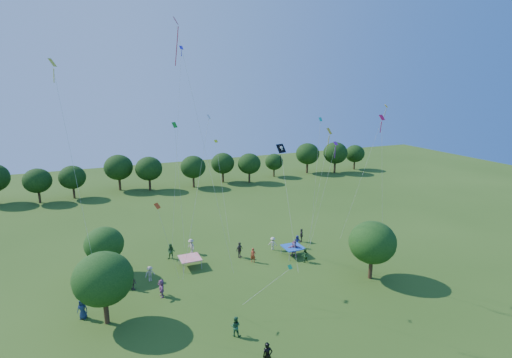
% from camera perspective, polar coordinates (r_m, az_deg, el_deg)
% --- Properties ---
extents(near_tree_west, '(4.83, 4.83, 6.22)m').
position_cam_1_polar(near_tree_west, '(35.49, -21.01, -13.17)').
color(near_tree_west, '#422B19').
rests_on(near_tree_west, ground).
extents(near_tree_north, '(3.93, 3.93, 5.21)m').
position_cam_1_polar(near_tree_north, '(44.00, -20.88, -8.71)').
color(near_tree_north, '#422B19').
rests_on(near_tree_north, ground).
extents(near_tree_east, '(4.72, 4.72, 6.04)m').
position_cam_1_polar(near_tree_east, '(42.03, 16.30, -8.69)').
color(near_tree_east, '#422B19').
rests_on(near_tree_east, ground).
extents(treeline, '(88.01, 8.77, 6.77)m').
position_cam_1_polar(treeline, '(76.12, -13.61, 1.63)').
color(treeline, '#422B19').
rests_on(treeline, ground).
extents(tent_red_stripe, '(2.20, 2.20, 1.10)m').
position_cam_1_polar(tent_red_stripe, '(44.44, -9.42, -11.08)').
color(tent_red_stripe, red).
rests_on(tent_red_stripe, ground).
extents(tent_blue, '(2.20, 2.20, 1.10)m').
position_cam_1_polar(tent_blue, '(46.72, 5.29, -9.66)').
color(tent_blue, blue).
rests_on(tent_blue, ground).
extents(man_in_black, '(0.80, 0.59, 1.95)m').
position_cam_1_polar(man_in_black, '(30.41, 1.66, -23.91)').
color(man_in_black, black).
rests_on(man_in_black, ground).
extents(crowd_person_0, '(0.99, 0.77, 1.78)m').
position_cam_1_polar(crowd_person_0, '(38.32, -23.57, -16.64)').
color(crowd_person_0, navy).
rests_on(crowd_person_0, ground).
extents(crowd_person_1, '(0.72, 0.70, 1.65)m').
position_cam_1_polar(crowd_person_1, '(45.02, -0.43, -10.84)').
color(crowd_person_1, '#9D351C').
rests_on(crowd_person_1, ground).
extents(crowd_person_2, '(0.93, 0.83, 1.67)m').
position_cam_1_polar(crowd_person_2, '(33.47, -2.94, -20.27)').
color(crowd_person_2, '#265A34').
rests_on(crowd_person_2, ground).
extents(crowd_person_3, '(1.11, 0.67, 1.58)m').
position_cam_1_polar(crowd_person_3, '(42.53, -14.91, -12.93)').
color(crowd_person_3, '#AD9B8A').
rests_on(crowd_person_3, ground).
extents(crowd_person_4, '(0.94, 1.11, 1.74)m').
position_cam_1_polar(crowd_person_4, '(50.67, 6.50, -7.99)').
color(crowd_person_4, '#39352D').
rests_on(crowd_person_4, ground).
extents(crowd_person_5, '(1.86, 1.17, 1.88)m').
position_cam_1_polar(crowd_person_5, '(46.60, 5.46, -9.86)').
color(crowd_person_5, '#A56084').
rests_on(crowd_person_5, ground).
extents(crowd_person_6, '(0.86, 0.76, 1.53)m').
position_cam_1_polar(crowd_person_6, '(49.01, 5.91, -8.87)').
color(crowd_person_6, navy).
rests_on(crowd_person_6, ground).
extents(crowd_person_7, '(0.57, 0.69, 1.60)m').
position_cam_1_polar(crowd_person_7, '(48.27, -20.77, -10.06)').
color(crowd_person_7, maroon).
rests_on(crowd_person_7, ground).
extents(crowd_person_8, '(0.89, 0.64, 1.61)m').
position_cam_1_polar(crowd_person_8, '(45.38, 6.95, -10.76)').
color(crowd_person_8, '#2B5725').
rests_on(crowd_person_8, ground).
extents(crowd_person_9, '(1.11, 1.01, 1.59)m').
position_cam_1_polar(crowd_person_9, '(48.17, 2.41, -9.18)').
color(crowd_person_9, beige).
rests_on(crowd_person_9, ground).
extents(crowd_person_10, '(1.18, 0.97, 1.84)m').
position_cam_1_polar(crowd_person_10, '(46.16, -2.38, -10.08)').
color(crowd_person_10, '#3F3832').
rests_on(crowd_person_10, ground).
extents(crowd_person_11, '(0.64, 1.63, 1.73)m').
position_cam_1_polar(crowd_person_11, '(39.47, -13.36, -14.92)').
color(crowd_person_11, '#965787').
rests_on(crowd_person_11, ground).
extents(crowd_person_12, '(0.90, 0.55, 1.73)m').
position_cam_1_polar(crowd_person_12, '(47.37, 15.25, -10.01)').
color(crowd_person_12, '#1A234E').
rests_on(crowd_person_12, ground).
extents(crowd_person_13, '(0.60, 0.74, 1.71)m').
position_cam_1_polar(crowd_person_13, '(48.34, 14.15, -9.46)').
color(crowd_person_13, maroon).
rests_on(crowd_person_13, ground).
extents(crowd_person_14, '(1.02, 0.82, 1.81)m').
position_cam_1_polar(crowd_person_14, '(46.70, -12.04, -10.11)').
color(crowd_person_14, '#254E21').
rests_on(crowd_person_14, ground).
extents(crowd_person_15, '(0.84, 1.26, 1.78)m').
position_cam_1_polar(crowd_person_15, '(47.73, -9.26, -9.47)').
color(crowd_person_15, '#BCA697').
rests_on(crowd_person_15, ground).
extents(crowd_person_16, '(0.93, 1.01, 1.61)m').
position_cam_1_polar(crowd_person_16, '(41.31, -17.23, -13.90)').
color(crowd_person_16, '#463A38').
rests_on(crowd_person_16, ground).
extents(pirate_kite, '(1.51, 6.43, 11.81)m').
position_cam_1_polar(pirate_kite, '(42.27, 3.68, 3.93)').
color(pirate_kite, black).
extents(red_high_kite, '(5.07, 1.23, 23.15)m').
position_cam_1_polar(red_high_kite, '(34.10, -9.54, 13.34)').
color(red_high_kite, red).
extents(small_kite_0, '(5.05, 4.06, 15.52)m').
position_cam_1_polar(small_kite_0, '(37.48, 17.55, 3.40)').
color(small_kite_0, red).
extents(small_kite_1, '(2.23, 6.51, 14.20)m').
position_cam_1_polar(small_kite_1, '(38.17, 9.82, 3.36)').
color(small_kite_1, '#CFA00A').
extents(small_kite_2, '(0.59, 5.64, 11.30)m').
position_cam_1_polar(small_kite_2, '(48.62, -5.26, 1.76)').
color(small_kite_2, '#BFD913').
extents(small_kite_3, '(4.60, 0.35, 2.86)m').
position_cam_1_polar(small_kite_3, '(35.27, 3.73, -13.35)').
color(small_kite_3, '#1D9F54').
extents(small_kite_4, '(2.79, 2.44, 22.04)m').
position_cam_1_polar(small_kite_4, '(45.32, -11.01, 9.63)').
color(small_kite_4, '#2217E7').
extents(small_kite_5, '(1.51, 6.21, 12.95)m').
position_cam_1_polar(small_kite_5, '(39.10, 10.23, 0.47)').
color(small_kite_5, '#7C1A9D').
extents(small_kite_6, '(3.28, 0.49, 15.39)m').
position_cam_1_polar(small_kite_6, '(36.57, -7.86, 1.88)').
color(small_kite_6, silver).
extents(small_kite_7, '(2.16, 4.39, 14.99)m').
position_cam_1_polar(small_kite_7, '(40.38, 8.69, 2.15)').
color(small_kite_7, '#0BAC97').
extents(small_kite_8, '(2.30, 2.92, 8.46)m').
position_cam_1_polar(small_kite_8, '(34.94, -13.37, -5.69)').
color(small_kite_8, red).
extents(small_kite_9, '(3.10, 3.20, 15.88)m').
position_cam_1_polar(small_kite_9, '(45.89, 16.31, 4.57)').
color(small_kite_9, '#D09A0A').
extents(small_kite_10, '(2.06, 2.85, 19.96)m').
position_cam_1_polar(small_kite_10, '(34.44, -25.95, 8.70)').
color(small_kite_10, yellow).
extents(small_kite_11, '(1.46, 3.53, 14.46)m').
position_cam_1_polar(small_kite_11, '(40.57, -11.23, 3.60)').
color(small_kite_11, '#1B8B19').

